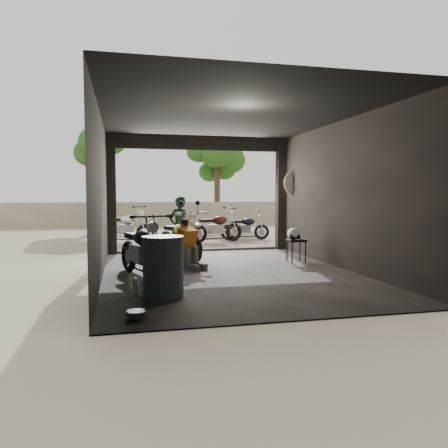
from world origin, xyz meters
name	(u,v)px	position (x,y,z in m)	size (l,w,h in m)	color
ground	(229,273)	(0.00, 0.00, 0.00)	(80.00, 80.00, 0.00)	#7A6D56
garage	(223,210)	(0.00, 0.55, 1.28)	(7.00, 7.13, 3.20)	#2D2B28
boundary_wall	(164,214)	(0.00, 14.00, 0.60)	(18.00, 0.30, 1.20)	gray
tree_left	(101,143)	(-3.00, 12.50, 3.99)	(2.20, 2.20, 5.60)	#382B1E
tree_right	(217,157)	(2.80, 14.00, 3.56)	(2.20, 2.20, 5.00)	#382B1E
main_bike	(179,236)	(-0.76, 2.00, 0.61)	(0.75, 1.82, 1.22)	#F3F1CD
left_bike	(141,246)	(-1.76, -0.06, 0.62)	(0.76, 1.84, 1.24)	black
outside_bike_a	(125,225)	(-2.03, 5.95, 0.62)	(0.76, 1.84, 1.24)	black
outside_bike_b	(217,225)	(0.97, 5.67, 0.59)	(0.71, 1.73, 1.17)	#410F10
outside_bike_c	(245,225)	(2.11, 6.21, 0.51)	(0.62, 1.51, 1.02)	black
rider	(179,228)	(-0.72, 2.28, 0.78)	(0.57, 0.37, 1.57)	#172E25
mechanic	(190,246)	(-0.71, 0.55, 0.53)	(0.54, 0.73, 1.05)	orange
stool	(296,243)	(1.87, 0.96, 0.47)	(0.40, 0.40, 0.55)	black
helmet	(293,234)	(1.81, 1.00, 0.68)	(0.28, 0.30, 0.27)	white
oil_drum	(163,268)	(-1.51, -1.91, 0.49)	(0.63, 0.63, 0.97)	#40586C
sign_post	(297,196)	(2.63, 2.77, 1.55)	(0.77, 0.08, 2.31)	black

